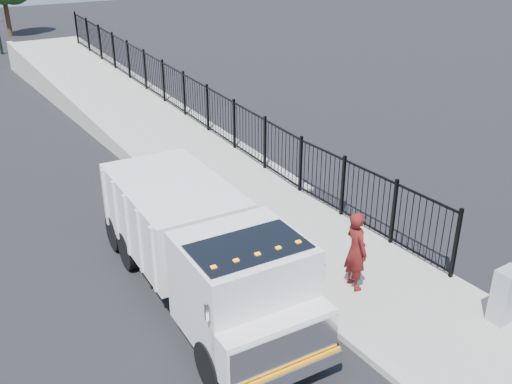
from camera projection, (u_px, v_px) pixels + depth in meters
ground at (283, 288)px, 13.60m from camera, size 120.00×120.00×0.00m
sidewalk at (403, 301)px, 13.03m from camera, size 3.55×12.00×0.12m
curb at (339, 330)px, 12.05m from camera, size 0.30×12.00×0.16m
ramp at (120, 111)px, 26.77m from camera, size 3.95×24.06×3.19m
iron_fence at (185, 108)px, 24.08m from camera, size 0.10×28.00×1.80m
truck at (202, 247)px, 12.57m from camera, size 2.85×7.50×2.52m
worker at (356, 250)px, 13.06m from camera, size 0.58×0.78×1.94m
utility_cabinet at (505, 295)px, 12.04m from camera, size 0.55×0.40×1.25m
debris at (280, 243)px, 15.20m from camera, size 0.42×0.42×0.11m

